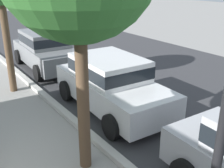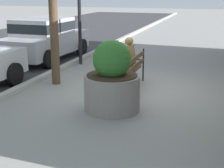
% 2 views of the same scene
% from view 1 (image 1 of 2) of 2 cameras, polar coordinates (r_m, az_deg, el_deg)
% --- Properties ---
extents(curb_stone, '(60.00, 0.20, 0.12)m').
position_cam_1_polar(curb_stone, '(6.20, -0.19, -14.06)').
color(curb_stone, '#B2AFA8').
rests_on(curb_stone, ground).
extents(parked_car_grey, '(4.16, 2.05, 1.56)m').
position_cam_1_polar(parked_car_grey, '(11.99, -13.55, 7.12)').
color(parked_car_grey, slate).
rests_on(parked_car_grey, ground).
extents(parked_car_white, '(4.16, 2.05, 1.56)m').
position_cam_1_polar(parked_car_white, '(7.88, -0.24, 0.41)').
color(parked_car_white, silver).
rests_on(parked_car_white, ground).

